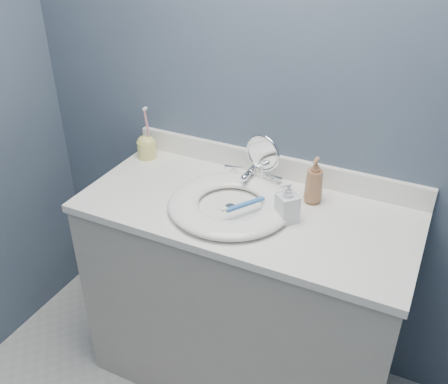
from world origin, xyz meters
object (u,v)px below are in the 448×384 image
Objects in this scene: soap_bottle_amber at (314,180)px; toothbrush_holder at (147,146)px; makeup_mirror at (263,159)px; soap_bottle_clear at (288,202)px.

soap_bottle_amber is 0.74m from toothbrush_holder.
toothbrush_holder is at bearing -169.31° from makeup_mirror.
soap_bottle_clear is (-0.04, -0.16, -0.01)m from soap_bottle_amber.
toothbrush_holder is (-0.74, 0.03, -0.04)m from soap_bottle_amber.
makeup_mirror is 0.25m from soap_bottle_clear.
toothbrush_holder is (-0.70, 0.19, -0.02)m from soap_bottle_clear.
soap_bottle_clear is 0.72m from toothbrush_holder.
soap_bottle_amber is 0.16m from soap_bottle_clear.
soap_bottle_clear is 0.65× the size of toothbrush_holder.
makeup_mirror is 1.22× the size of soap_bottle_amber.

